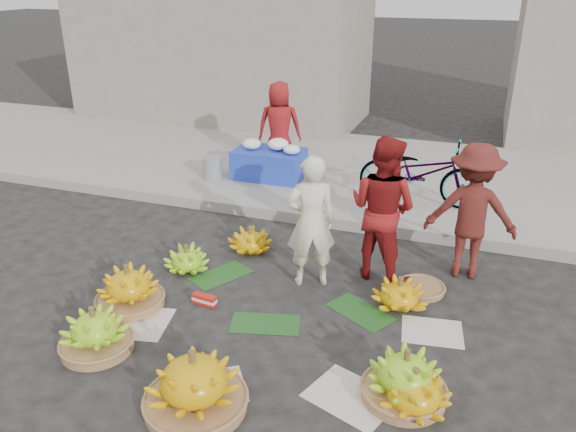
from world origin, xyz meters
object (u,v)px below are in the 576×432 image
(banana_bunch_4, at_px, (405,378))
(vendor_cream, at_px, (311,222))
(flower_table, at_px, (270,162))
(bicycle, at_px, (421,172))
(banana_bunch_0, at_px, (129,288))

(banana_bunch_4, height_order, vendor_cream, vendor_cream)
(flower_table, bearing_deg, bicycle, -7.48)
(banana_bunch_0, relative_size, banana_bunch_4, 1.02)
(bicycle, bearing_deg, vendor_cream, 162.09)
(banana_bunch_4, distance_m, bicycle, 3.88)
(vendor_cream, xyz_separation_m, bicycle, (0.81, 2.38, -0.15))
(vendor_cream, bearing_deg, banana_bunch_0, 9.07)
(banana_bunch_0, bearing_deg, banana_bunch_4, -8.62)
(flower_table, bearing_deg, vendor_cream, -61.11)
(flower_table, distance_m, bicycle, 2.34)
(banana_bunch_0, bearing_deg, flower_table, 89.32)
(bicycle, bearing_deg, flower_table, 83.91)
(flower_table, height_order, bicycle, bicycle)
(vendor_cream, relative_size, flower_table, 1.33)
(vendor_cream, bearing_deg, banana_bunch_4, 105.22)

